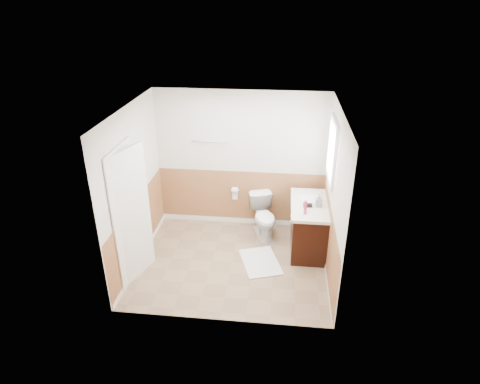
# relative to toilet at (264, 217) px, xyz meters

# --- Properties ---
(floor) EXTENTS (3.00, 3.00, 0.00)m
(floor) POSITION_rel_toilet_xyz_m (-0.45, -0.91, -0.36)
(floor) COLOR #8C7051
(floor) RESTS_ON ground
(ceiling) EXTENTS (3.00, 3.00, 0.00)m
(ceiling) POSITION_rel_toilet_xyz_m (-0.45, -0.91, 2.14)
(ceiling) COLOR white
(ceiling) RESTS_ON floor
(wall_back) EXTENTS (3.00, 0.00, 3.00)m
(wall_back) POSITION_rel_toilet_xyz_m (-0.45, 0.39, 0.89)
(wall_back) COLOR silver
(wall_back) RESTS_ON floor
(wall_front) EXTENTS (3.00, 0.00, 3.00)m
(wall_front) POSITION_rel_toilet_xyz_m (-0.45, -2.21, 0.89)
(wall_front) COLOR silver
(wall_front) RESTS_ON floor
(wall_left) EXTENTS (0.00, 3.00, 3.00)m
(wall_left) POSITION_rel_toilet_xyz_m (-1.95, -0.91, 0.89)
(wall_left) COLOR silver
(wall_left) RESTS_ON floor
(wall_right) EXTENTS (0.00, 3.00, 3.00)m
(wall_right) POSITION_rel_toilet_xyz_m (1.05, -0.91, 0.89)
(wall_right) COLOR silver
(wall_right) RESTS_ON floor
(wainscot_back) EXTENTS (3.00, 0.00, 3.00)m
(wainscot_back) POSITION_rel_toilet_xyz_m (-0.45, 0.38, 0.14)
(wainscot_back) COLOR #A76F43
(wainscot_back) RESTS_ON floor
(wainscot_front) EXTENTS (3.00, 0.00, 3.00)m
(wainscot_front) POSITION_rel_toilet_xyz_m (-0.45, -2.19, 0.14)
(wainscot_front) COLOR #A76F43
(wainscot_front) RESTS_ON floor
(wainscot_left) EXTENTS (0.00, 2.60, 2.60)m
(wainscot_left) POSITION_rel_toilet_xyz_m (-1.94, -0.91, 0.14)
(wainscot_left) COLOR #A76F43
(wainscot_left) RESTS_ON floor
(wainscot_right) EXTENTS (0.00, 2.60, 2.60)m
(wainscot_right) POSITION_rel_toilet_xyz_m (1.04, -0.91, 0.14)
(wainscot_right) COLOR #A76F43
(wainscot_right) RESTS_ON floor
(toilet) EXTENTS (0.61, 0.81, 0.73)m
(toilet) POSITION_rel_toilet_xyz_m (0.00, 0.00, 0.00)
(toilet) COLOR white
(toilet) RESTS_ON floor
(bath_mat) EXTENTS (0.77, 0.93, 0.02)m
(bath_mat) POSITION_rel_toilet_xyz_m (0.00, -0.86, -0.35)
(bath_mat) COLOR white
(bath_mat) RESTS_ON floor
(vanity_cabinet) EXTENTS (0.55, 1.10, 0.80)m
(vanity_cabinet) POSITION_rel_toilet_xyz_m (0.76, -0.35, 0.04)
(vanity_cabinet) COLOR black
(vanity_cabinet) RESTS_ON floor
(vanity_knob_left) EXTENTS (0.03, 0.03, 0.03)m
(vanity_knob_left) POSITION_rel_toilet_xyz_m (0.46, -0.45, 0.19)
(vanity_knob_left) COLOR silver
(vanity_knob_left) RESTS_ON vanity_cabinet
(vanity_knob_right) EXTENTS (0.03, 0.03, 0.03)m
(vanity_knob_right) POSITION_rel_toilet_xyz_m (0.46, -0.25, 0.19)
(vanity_knob_right) COLOR silver
(vanity_knob_right) RESTS_ON vanity_cabinet
(countertop) EXTENTS (0.60, 1.15, 0.05)m
(countertop) POSITION_rel_toilet_xyz_m (0.75, -0.35, 0.46)
(countertop) COLOR silver
(countertop) RESTS_ON vanity_cabinet
(sink_basin) EXTENTS (0.36, 0.36, 0.02)m
(sink_basin) POSITION_rel_toilet_xyz_m (0.76, -0.20, 0.50)
(sink_basin) COLOR white
(sink_basin) RESTS_ON countertop
(faucet) EXTENTS (0.02, 0.02, 0.14)m
(faucet) POSITION_rel_toilet_xyz_m (0.94, -0.20, 0.56)
(faucet) COLOR silver
(faucet) RESTS_ON countertop
(lotion_bottle) EXTENTS (0.05, 0.05, 0.22)m
(lotion_bottle) POSITION_rel_toilet_xyz_m (0.66, -0.70, 0.60)
(lotion_bottle) COLOR #C03151
(lotion_bottle) RESTS_ON countertop
(soap_dispenser) EXTENTS (0.11, 0.11, 0.21)m
(soap_dispenser) POSITION_rel_toilet_xyz_m (0.88, -0.43, 0.59)
(soap_dispenser) COLOR gray
(soap_dispenser) RESTS_ON countertop
(hair_dryer_body) EXTENTS (0.14, 0.07, 0.07)m
(hair_dryer_body) POSITION_rel_toilet_xyz_m (0.71, -0.47, 0.52)
(hair_dryer_body) COLOR black
(hair_dryer_body) RESTS_ON countertop
(hair_dryer_handle) EXTENTS (0.03, 0.03, 0.07)m
(hair_dryer_handle) POSITION_rel_toilet_xyz_m (0.68, -0.41, 0.49)
(hair_dryer_handle) COLOR black
(hair_dryer_handle) RESTS_ON countertop
(mirror_panel) EXTENTS (0.02, 0.35, 0.90)m
(mirror_panel) POSITION_rel_toilet_xyz_m (1.02, 0.19, 1.19)
(mirror_panel) COLOR silver
(mirror_panel) RESTS_ON wall_right
(window_frame) EXTENTS (0.04, 0.80, 1.00)m
(window_frame) POSITION_rel_toilet_xyz_m (1.02, -0.32, 1.39)
(window_frame) COLOR white
(window_frame) RESTS_ON wall_right
(window_glass) EXTENTS (0.01, 0.70, 0.90)m
(window_glass) POSITION_rel_toilet_xyz_m (1.03, -0.32, 1.39)
(window_glass) COLOR white
(window_glass) RESTS_ON wall_right
(door) EXTENTS (0.29, 0.78, 2.04)m
(door) POSITION_rel_toilet_xyz_m (-1.85, -1.36, 0.66)
(door) COLOR white
(door) RESTS_ON wall_left
(door_frame) EXTENTS (0.02, 0.92, 2.10)m
(door_frame) POSITION_rel_toilet_xyz_m (-1.93, -1.36, 0.67)
(door_frame) COLOR white
(door_frame) RESTS_ON wall_left
(door_knob) EXTENTS (0.06, 0.06, 0.06)m
(door_knob) POSITION_rel_toilet_xyz_m (-1.79, -1.03, 0.59)
(door_knob) COLOR silver
(door_knob) RESTS_ON door
(towel_bar) EXTENTS (0.62, 0.02, 0.02)m
(towel_bar) POSITION_rel_toilet_xyz_m (-1.00, 0.34, 1.24)
(towel_bar) COLOR silver
(towel_bar) RESTS_ON wall_back
(tp_holder_bar) EXTENTS (0.14, 0.02, 0.02)m
(tp_holder_bar) POSITION_rel_toilet_xyz_m (-0.55, 0.32, 0.34)
(tp_holder_bar) COLOR silver
(tp_holder_bar) RESTS_ON wall_back
(tp_roll) EXTENTS (0.10, 0.11, 0.11)m
(tp_roll) POSITION_rel_toilet_xyz_m (-0.55, 0.32, 0.34)
(tp_roll) COLOR white
(tp_roll) RESTS_ON tp_holder_bar
(tp_sheet) EXTENTS (0.10, 0.01, 0.16)m
(tp_sheet) POSITION_rel_toilet_xyz_m (-0.55, 0.32, 0.23)
(tp_sheet) COLOR white
(tp_sheet) RESTS_ON tp_roll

